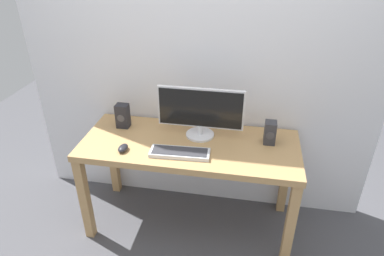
{
  "coord_description": "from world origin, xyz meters",
  "views": [
    {
      "loc": [
        0.38,
        -2.02,
        2.04
      ],
      "look_at": [
        0.02,
        0.0,
        0.87
      ],
      "focal_mm": 32.13,
      "sensor_mm": 36.0,
      "label": 1
    }
  ],
  "objects_px": {
    "speaker_right": "(270,133)",
    "speaker_left": "(123,116)",
    "mouse": "(123,148)",
    "monitor": "(200,111)",
    "desk": "(190,154)",
    "keyboard_primary": "(180,153)"
  },
  "relations": [
    {
      "from": "monitor",
      "to": "mouse",
      "type": "relative_size",
      "value": 6.21
    },
    {
      "from": "desk",
      "to": "keyboard_primary",
      "type": "distance_m",
      "value": 0.2
    },
    {
      "from": "desk",
      "to": "monitor",
      "type": "bearing_deg",
      "value": 64.59
    },
    {
      "from": "speaker_right",
      "to": "speaker_left",
      "type": "height_order",
      "value": "speaker_left"
    },
    {
      "from": "keyboard_primary",
      "to": "mouse",
      "type": "distance_m",
      "value": 0.39
    },
    {
      "from": "keyboard_primary",
      "to": "speaker_left",
      "type": "distance_m",
      "value": 0.59
    },
    {
      "from": "speaker_right",
      "to": "speaker_left",
      "type": "bearing_deg",
      "value": 177.92
    },
    {
      "from": "keyboard_primary",
      "to": "mouse",
      "type": "bearing_deg",
      "value": -176.79
    },
    {
      "from": "desk",
      "to": "monitor",
      "type": "distance_m",
      "value": 0.32
    },
    {
      "from": "desk",
      "to": "speaker_right",
      "type": "relative_size",
      "value": 9.31
    },
    {
      "from": "mouse",
      "to": "monitor",
      "type": "bearing_deg",
      "value": 36.72
    },
    {
      "from": "monitor",
      "to": "speaker_left",
      "type": "xyz_separation_m",
      "value": [
        -0.59,
        0.02,
        -0.1
      ]
    },
    {
      "from": "speaker_left",
      "to": "speaker_right",
      "type": "bearing_deg",
      "value": -2.08
    },
    {
      "from": "keyboard_primary",
      "to": "speaker_right",
      "type": "distance_m",
      "value": 0.64
    },
    {
      "from": "speaker_right",
      "to": "speaker_left",
      "type": "distance_m",
      "value": 1.09
    },
    {
      "from": "desk",
      "to": "monitor",
      "type": "relative_size",
      "value": 2.5
    },
    {
      "from": "mouse",
      "to": "speaker_right",
      "type": "bearing_deg",
      "value": 20.85
    },
    {
      "from": "monitor",
      "to": "keyboard_primary",
      "type": "relative_size",
      "value": 1.52
    },
    {
      "from": "mouse",
      "to": "speaker_left",
      "type": "distance_m",
      "value": 0.35
    },
    {
      "from": "keyboard_primary",
      "to": "mouse",
      "type": "height_order",
      "value": "mouse"
    },
    {
      "from": "speaker_right",
      "to": "keyboard_primary",
      "type": "bearing_deg",
      "value": -156.12
    },
    {
      "from": "monitor",
      "to": "keyboard_primary",
      "type": "xyz_separation_m",
      "value": [
        -0.09,
        -0.28,
        -0.18
      ]
    }
  ]
}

